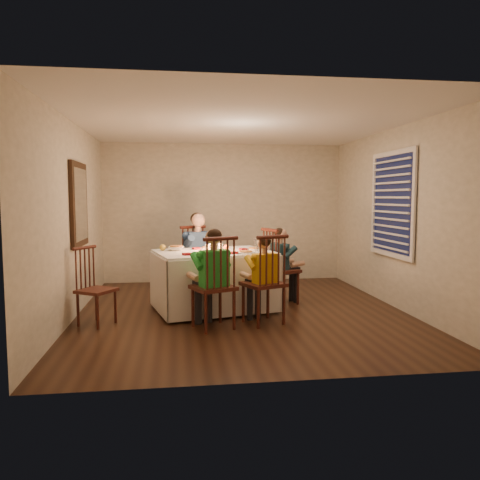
{
  "coord_description": "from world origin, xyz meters",
  "views": [
    {
      "loc": [
        -0.89,
        -6.36,
        1.6
      ],
      "look_at": [
        -0.01,
        0.15,
        1.0
      ],
      "focal_mm": 35.0,
      "sensor_mm": 36.0,
      "label": 1
    }
  ],
  "objects": [
    {
      "name": "setting_yellow",
      "position": [
        0.03,
        -0.1,
        0.85
      ],
      "size": [
        0.31,
        0.31,
        0.02
      ],
      "primitive_type": "cylinder",
      "rotation": [
        0.0,
        0.0,
        0.24
      ],
      "color": "white",
      "rests_on": "dining_table"
    },
    {
      "name": "setting_green",
      "position": [
        -0.59,
        -0.16,
        0.85
      ],
      "size": [
        0.31,
        0.31,
        0.02
      ],
      "primitive_type": "cylinder",
      "rotation": [
        0.0,
        0.0,
        0.24
      ],
      "color": "white",
      "rests_on": "dining_table"
    },
    {
      "name": "squash",
      "position": [
        -1.1,
        0.36,
        0.88
      ],
      "size": [
        0.09,
        0.09,
        0.09
      ],
      "primitive_type": "sphere",
      "color": "gold",
      "rests_on": "dining_table"
    },
    {
      "name": "child_green",
      "position": [
        -0.46,
        -0.76,
        0.0
      ],
      "size": [
        0.57,
        0.55,
        1.22
      ],
      "primitive_type": null,
      "rotation": [
        0.0,
        0.0,
        3.54
      ],
      "color": "green",
      "rests_on": "ground"
    },
    {
      "name": "chair_adult",
      "position": [
        -0.56,
        1.04,
        0.0
      ],
      "size": [
        0.61,
        0.6,
        1.14
      ],
      "primitive_type": null,
      "rotation": [
        0.0,
        0.0,
        0.4
      ],
      "color": "#3C1310",
      "rests_on": "ground"
    },
    {
      "name": "serving_bowl",
      "position": [
        -0.9,
        0.36,
        0.87
      ],
      "size": [
        0.26,
        0.26,
        0.06
      ],
      "primitive_type": "imported",
      "rotation": [
        0.0,
        0.0,
        -0.12
      ],
      "color": "white",
      "rests_on": "dining_table"
    },
    {
      "name": "ground",
      "position": [
        0.0,
        0.0,
        0.0
      ],
      "size": [
        5.0,
        5.0,
        0.0
      ],
      "primitive_type": "plane",
      "color": "black",
      "rests_on": "ground"
    },
    {
      "name": "setting_adult",
      "position": [
        -0.44,
        0.49,
        0.85
      ],
      "size": [
        0.31,
        0.31,
        0.02
      ],
      "primitive_type": "cylinder",
      "rotation": [
        0.0,
        0.0,
        0.24
      ],
      "color": "white",
      "rests_on": "dining_table"
    },
    {
      "name": "wall_right",
      "position": [
        2.25,
        0.0,
        1.3
      ],
      "size": [
        0.02,
        5.0,
        2.6
      ],
      "primitive_type": "cube",
      "color": "beige",
      "rests_on": "ground"
    },
    {
      "name": "candle_left",
      "position": [
        -0.47,
        0.17,
        0.89
      ],
      "size": [
        0.06,
        0.06,
        0.1
      ],
      "primitive_type": "cylinder",
      "color": "silver",
      "rests_on": "dining_table"
    },
    {
      "name": "wall_back",
      "position": [
        0.0,
        2.5,
        1.3
      ],
      "size": [
        4.5,
        0.02,
        2.6
      ],
      "primitive_type": "cube",
      "color": "beige",
      "rests_on": "ground"
    },
    {
      "name": "child_teal",
      "position": [
        0.66,
        0.46,
        0.0
      ],
      "size": [
        0.47,
        0.49,
        1.14
      ],
      "primitive_type": null,
      "rotation": [
        0.0,
        0.0,
        1.91
      ],
      "color": "#17323B",
      "rests_on": "ground"
    },
    {
      "name": "chair_near_left",
      "position": [
        -0.46,
        -0.76,
        0.0
      ],
      "size": [
        0.61,
        0.59,
        1.14
      ],
      "primitive_type": null,
      "rotation": [
        0.0,
        0.0,
        3.54
      ],
      "color": "#3C1310",
      "rests_on": "ground"
    },
    {
      "name": "chair_near_right",
      "position": [
        0.19,
        -0.62,
        0.0
      ],
      "size": [
        0.61,
        0.59,
        1.14
      ],
      "primitive_type": null,
      "rotation": [
        0.0,
        0.0,
        3.54
      ],
      "color": "#3C1310",
      "rests_on": "ground"
    },
    {
      "name": "ceiling",
      "position": [
        0.0,
        0.0,
        2.6
      ],
      "size": [
        5.0,
        5.0,
        0.0
      ],
      "primitive_type": "plane",
      "color": "white",
      "rests_on": "wall_back"
    },
    {
      "name": "orange_fruit",
      "position": [
        -0.19,
        0.29,
        0.88
      ],
      "size": [
        0.08,
        0.08,
        0.08
      ],
      "primitive_type": "sphere",
      "color": "#FF5615",
      "rests_on": "dining_table"
    },
    {
      "name": "dining_table",
      "position": [
        -0.38,
        0.19,
        0.6
      ],
      "size": [
        1.83,
        1.5,
        0.81
      ],
      "rotation": [
        0.0,
        0.0,
        0.24
      ],
      "color": "white",
      "rests_on": "ground"
    },
    {
      "name": "chair_extra",
      "position": [
        -1.9,
        -0.4,
        0.0
      ],
      "size": [
        0.54,
        0.55,
        0.99
      ],
      "primitive_type": null,
      "rotation": [
        0.0,
        0.0,
        1.01
      ],
      "color": "#3C1310",
      "rests_on": "ground"
    },
    {
      "name": "child_yellow",
      "position": [
        0.19,
        -0.62,
        0.0
      ],
      "size": [
        0.49,
        0.47,
        1.12
      ],
      "primitive_type": null,
      "rotation": [
        0.0,
        0.0,
        3.54
      ],
      "color": "gold",
      "rests_on": "ground"
    },
    {
      "name": "candle_right",
      "position": [
        -0.28,
        0.21,
        0.89
      ],
      "size": [
        0.06,
        0.06,
        0.1
      ],
      "primitive_type": "cylinder",
      "color": "silver",
      "rests_on": "dining_table"
    },
    {
      "name": "adult",
      "position": [
        -0.56,
        1.04,
        0.0
      ],
      "size": [
        0.66,
        0.64,
        1.35
      ],
      "primitive_type": null,
      "rotation": [
        0.0,
        0.0,
        0.4
      ],
      "color": "navy",
      "rests_on": "ground"
    },
    {
      "name": "wall_mirror",
      "position": [
        -2.22,
        0.3,
        1.5
      ],
      "size": [
        0.06,
        0.95,
        1.15
      ],
      "color": "black",
      "rests_on": "wall_left"
    },
    {
      "name": "chair_end",
      "position": [
        0.66,
        0.46,
        0.0
      ],
      "size": [
        0.58,
        0.59,
        1.14
      ],
      "primitive_type": null,
      "rotation": [
        0.0,
        0.0,
        1.91
      ],
      "color": "#3C1310",
      "rests_on": "ground"
    },
    {
      "name": "wall_left",
      "position": [
        -2.25,
        0.0,
        1.3
      ],
      "size": [
        0.02,
        5.0,
        2.6
      ],
      "primitive_type": "cube",
      "color": "beige",
      "rests_on": "ground"
    },
    {
      "name": "setting_teal",
      "position": [
        0.23,
        0.29,
        0.85
      ],
      "size": [
        0.31,
        0.31,
        0.02
      ],
      "primitive_type": "cylinder",
      "rotation": [
        0.0,
        0.0,
        0.24
      ],
      "color": "white",
      "rests_on": "dining_table"
    },
    {
      "name": "window_blinds",
      "position": [
        2.21,
        0.1,
        1.5
      ],
      "size": [
        0.07,
        1.34,
        1.54
      ],
      "color": "black",
      "rests_on": "wall_right"
    }
  ]
}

